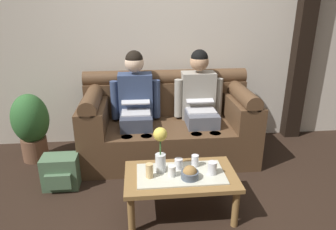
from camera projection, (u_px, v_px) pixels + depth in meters
ground_plane at (182, 218)px, 2.60m from camera, size 14.00×14.00×0.00m
back_wall_patterned at (164, 25)px, 3.68m from camera, size 6.00×0.12×2.90m
timber_pillar at (305, 25)px, 3.72m from camera, size 0.20×0.20×2.90m
couch at (168, 125)px, 3.56m from camera, size 1.91×0.88×0.96m
person_left at (136, 103)px, 3.42m from camera, size 0.56×0.67×1.22m
person_right at (200, 101)px, 3.49m from camera, size 0.56×0.67×1.22m
coffee_table at (181, 179)px, 2.57m from camera, size 0.93×0.55×0.38m
flower_vase at (160, 147)px, 2.50m from camera, size 0.11×0.11×0.40m
snack_bowl at (190, 174)px, 2.47m from camera, size 0.14×0.14×0.12m
cup_near_left at (195, 161)px, 2.64m from camera, size 0.06×0.06×0.10m
cup_near_right at (172, 171)px, 2.49m from camera, size 0.06×0.06×0.09m
cup_far_center at (149, 171)px, 2.47m from camera, size 0.06×0.06×0.12m
cup_far_left at (179, 164)px, 2.61m from camera, size 0.07×0.07×0.09m
cup_far_right at (212, 168)px, 2.53m from camera, size 0.08×0.08×0.11m
backpack_left at (61, 172)px, 2.98m from camera, size 0.34×0.27×0.33m
potted_plant at (31, 124)px, 3.42m from camera, size 0.40×0.40×0.78m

